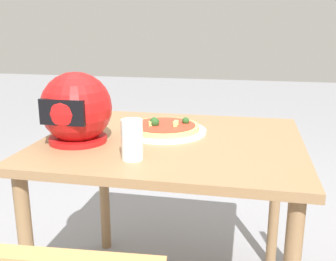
{
  "coord_description": "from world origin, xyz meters",
  "views": [
    {
      "loc": [
        -0.28,
        1.43,
        1.16
      ],
      "look_at": [
        0.02,
        -0.04,
        0.75
      ],
      "focal_mm": 42.53,
      "sensor_mm": 36.0,
      "label": 1
    }
  ],
  "objects_px": {
    "pizza": "(164,127)",
    "dining_table": "(172,162)",
    "drinking_glass": "(132,140)",
    "motorcycle_helmet": "(76,109)"
  },
  "relations": [
    {
      "from": "dining_table",
      "to": "pizza",
      "type": "height_order",
      "value": "pizza"
    },
    {
      "from": "dining_table",
      "to": "motorcycle_helmet",
      "type": "bearing_deg",
      "value": 18.29
    },
    {
      "from": "pizza",
      "to": "drinking_glass",
      "type": "relative_size",
      "value": 2.15
    },
    {
      "from": "dining_table",
      "to": "pizza",
      "type": "relative_size",
      "value": 3.42
    },
    {
      "from": "motorcycle_helmet",
      "to": "drinking_glass",
      "type": "distance_m",
      "value": 0.3
    },
    {
      "from": "dining_table",
      "to": "pizza",
      "type": "distance_m",
      "value": 0.15
    },
    {
      "from": "dining_table",
      "to": "drinking_glass",
      "type": "distance_m",
      "value": 0.32
    },
    {
      "from": "pizza",
      "to": "dining_table",
      "type": "bearing_deg",
      "value": 121.31
    },
    {
      "from": "motorcycle_helmet",
      "to": "drinking_glass",
      "type": "xyz_separation_m",
      "value": [
        -0.25,
        0.15,
        -0.06
      ]
    },
    {
      "from": "drinking_glass",
      "to": "pizza",
      "type": "bearing_deg",
      "value": -95.16
    }
  ]
}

